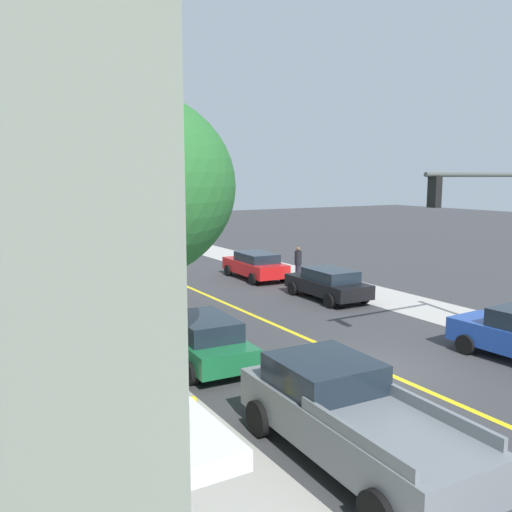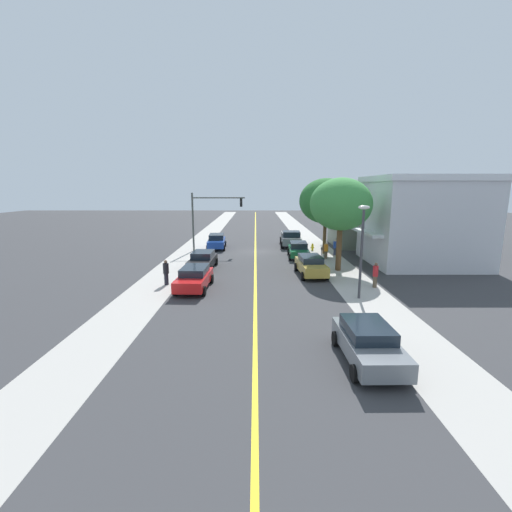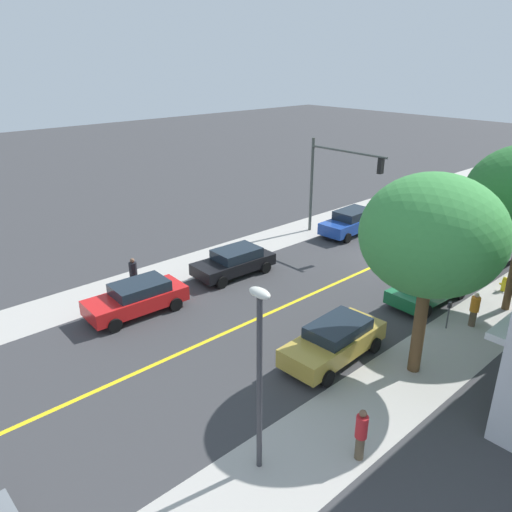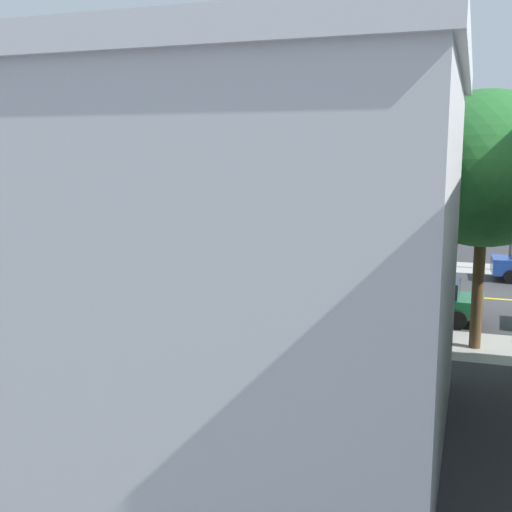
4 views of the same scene
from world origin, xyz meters
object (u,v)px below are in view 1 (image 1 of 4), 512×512
at_px(red_sedan_right_curb, 255,265).
at_px(green_sedan_left_curb, 202,339).
at_px(street_lamp, 45,220).
at_px(gold_sedan_left_curb, 127,294).
at_px(black_sedan_right_curb, 328,283).
at_px(pedestrian_orange_shirt, 111,344).
at_px(fire_hydrant, 193,413).
at_px(pedestrian_blue_shirt, 80,369).
at_px(street_tree_left_near, 66,183).
at_px(pedestrian_red_shirt, 15,286).
at_px(traffic_light_mast, 506,222).
at_px(parking_meter, 121,331).
at_px(street_tree_right_corner, 121,187).
at_px(pedestrian_black_shirt, 298,262).
at_px(grey_sedan_left_curb, 59,254).
at_px(grey_pickup_truck, 349,416).

bearing_deg(red_sedan_right_curb, green_sedan_left_curb, 145.20).
bearing_deg(street_lamp, gold_sedan_left_curb, -70.46).
distance_m(black_sedan_right_curb, pedestrian_orange_shirt, 12.09).
xyz_separation_m(fire_hydrant, black_sedan_right_curb, (10.74, 8.85, 0.39)).
bearing_deg(pedestrian_blue_shirt, street_tree_left_near, 24.05).
relative_size(street_tree_left_near, pedestrian_blue_shirt, 4.65).
distance_m(street_lamp, pedestrian_red_shirt, 4.01).
bearing_deg(traffic_light_mast, parking_meter, -25.89).
bearing_deg(street_tree_right_corner, pedestrian_blue_shirt, 134.48).
relative_size(fire_hydrant, green_sedan_left_curb, 0.16).
bearing_deg(pedestrian_black_shirt, pedestrian_red_shirt, 56.85).
bearing_deg(street_tree_left_near, grey_sedan_left_curb, 81.06).
height_order(traffic_light_mast, black_sedan_right_curb, traffic_light_mast).
height_order(street_lamp, pedestrian_black_shirt, street_lamp).
xyz_separation_m(traffic_light_mast, pedestrian_orange_shirt, (-11.78, 4.35, -3.37)).
height_order(street_tree_left_near, grey_sedan_left_curb, street_tree_left_near).
relative_size(green_sedan_left_curb, grey_pickup_truck, 0.80).
distance_m(traffic_light_mast, pedestrian_orange_shirt, 13.00).
relative_size(street_tree_left_near, black_sedan_right_curb, 1.65).
distance_m(grey_sedan_left_curb, black_sedan_right_curb, 18.55).
bearing_deg(traffic_light_mast, black_sedan_right_curb, -86.89).
bearing_deg(parking_meter, grey_pickup_truck, -76.37).
xyz_separation_m(street_lamp, pedestrian_blue_shirt, (-1.64, -14.21, -2.75)).
distance_m(street_tree_right_corner, green_sedan_left_curb, 5.83).
bearing_deg(gold_sedan_left_curb, street_tree_left_near, 120.35).
relative_size(fire_hydrant, pedestrian_red_shirt, 0.44).
relative_size(pedestrian_red_shirt, pedestrian_orange_shirt, 1.09).
bearing_deg(fire_hydrant, parking_meter, 89.38).
relative_size(traffic_light_mast, street_lamp, 1.09).
height_order(parking_meter, grey_pickup_truck, grey_pickup_truck).
bearing_deg(street_lamp, parking_meter, -88.73).
bearing_deg(green_sedan_left_curb, street_tree_left_near, 27.88).
distance_m(street_tree_right_corner, grey_pickup_truck, 7.20).
height_order(street_tree_left_near, red_sedan_right_curb, street_tree_left_near).
height_order(street_tree_right_corner, black_sedan_right_curb, street_tree_right_corner).
bearing_deg(street_lamp, black_sedan_right_curb, -36.82).
xyz_separation_m(street_tree_left_near, grey_pickup_truck, (2.76, -12.30, -4.50)).
relative_size(fire_hydrant, grey_sedan_left_curb, 0.17).
distance_m(grey_sedan_left_curb, grey_pickup_truck, 27.97).
bearing_deg(street_tree_right_corner, parking_meter, 75.52).
bearing_deg(fire_hydrant, grey_pickup_truck, -53.30).
bearing_deg(street_tree_right_corner, pedestrian_red_shirt, 94.75).
xyz_separation_m(black_sedan_right_curb, grey_pickup_truck, (-8.62, -11.70, 0.17)).
bearing_deg(black_sedan_right_curb, fire_hydrant, 131.56).
xyz_separation_m(parking_meter, pedestrian_black_shirt, (12.52, 8.27, 0.08)).
xyz_separation_m(green_sedan_left_curb, pedestrian_orange_shirt, (-2.58, 0.73, 0.05)).
bearing_deg(grey_sedan_left_curb, gold_sedan_left_curb, 179.67).
xyz_separation_m(pedestrian_blue_shirt, pedestrian_black_shirt, (14.41, 11.09, 0.08)).
relative_size(fire_hydrant, black_sedan_right_curb, 0.17).
height_order(street_lamp, grey_sedan_left_curb, street_lamp).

